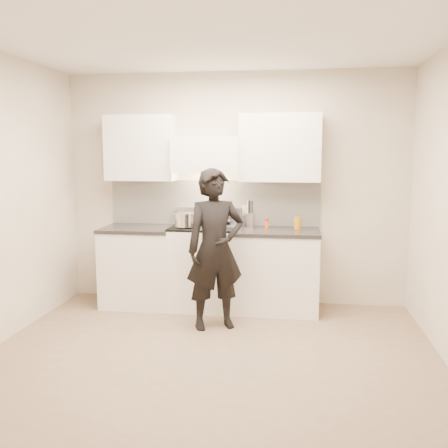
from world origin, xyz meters
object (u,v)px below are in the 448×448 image
object	(u,v)px
wok	(219,216)
utensil_crock	(250,219)
counter_right	(278,270)
stove	(205,267)
person	(215,249)

from	to	relation	value
wok	utensil_crock	bearing A→B (deg)	6.11
counter_right	wok	xyz separation A→B (m)	(-0.69, 0.13, 0.58)
stove	utensil_crock	size ratio (longest dim) A/B	3.11
wok	utensil_crock	distance (m)	0.35
stove	person	xyz separation A→B (m)	(0.22, -0.66, 0.34)
stove	person	world-z (taller)	person
counter_right	utensil_crock	size ratio (longest dim) A/B	2.98
counter_right	person	size ratio (longest dim) A/B	0.57
stove	counter_right	xyz separation A→B (m)	(0.83, 0.00, -0.01)
counter_right	person	distance (m)	0.96
utensil_crock	person	xyz separation A→B (m)	(-0.27, -0.83, -0.20)
stove	wok	xyz separation A→B (m)	(0.14, 0.13, 0.57)
wok	person	world-z (taller)	person
counter_right	wok	size ratio (longest dim) A/B	2.32
wok	person	size ratio (longest dim) A/B	0.24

